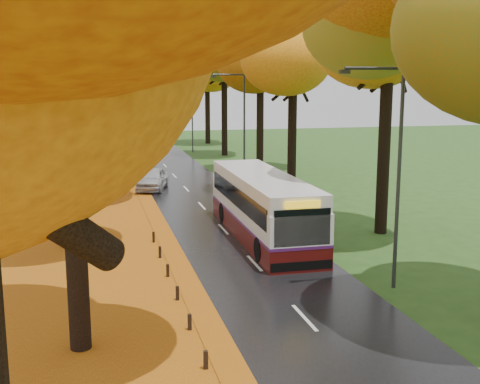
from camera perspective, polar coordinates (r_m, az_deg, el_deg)
name	(u,v)px	position (r m, az deg, el deg)	size (l,w,h in m)	color
road	(199,203)	(37.40, -3.92, -1.04)	(6.50, 90.00, 0.04)	black
centre_line	(199,202)	(37.39, -3.92, -1.00)	(0.12, 90.00, 0.01)	silver
leaf_verge	(47,210)	(36.94, -17.80, -1.68)	(12.00, 90.00, 0.02)	#8C320C
leaf_drift	(149,205)	(36.99, -8.58, -1.22)	(0.90, 90.00, 0.01)	#BE7913
trees_left	(72,46)	(38.21, -15.63, 13.20)	(9.20, 74.00, 13.88)	black
trees_right	(301,46)	(40.41, 5.78, 13.58)	(9.30, 74.20, 13.96)	black
bollard_row	(197,340)	(17.56, -4.09, -13.81)	(0.11, 23.51, 0.52)	black
streetlamp_near	(393,161)	(21.88, 14.31, 2.91)	(2.45, 0.18, 8.00)	#333538
streetlamp_mid	(241,121)	(42.45, 0.08, 6.76)	(2.45, 0.18, 8.00)	#333538
streetlamp_far	(190,108)	(63.98, -4.79, 7.98)	(2.45, 0.18, 8.00)	#333538
bus	(263,205)	(28.83, 2.17, -1.22)	(2.77, 11.57, 3.04)	#4A0D0B
car_white	(152,179)	(42.12, -8.30, 1.24)	(1.76, 4.37, 1.49)	silver
car_silver	(143,166)	(48.46, -9.14, 2.40)	(1.54, 4.42, 1.46)	gray
car_dark	(137,157)	(55.33, -9.77, 3.30)	(1.84, 4.54, 1.32)	black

